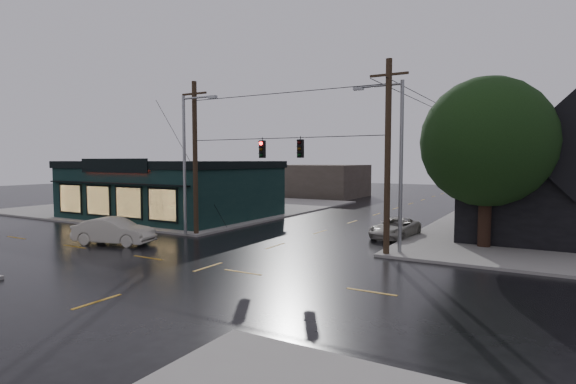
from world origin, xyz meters
The scene contains 17 objects.
ground_plane centered at (0.00, 0.00, 0.00)m, with size 160.00×160.00×0.00m, color black.
sidewalk_nw centered at (-20.00, 20.00, 0.07)m, with size 28.00×28.00×0.15m, color gray.
pizza_shop centered at (-15.00, 12.94, 2.56)m, with size 16.30×12.34×4.90m.
ne_building centered at (15.00, 17.00, 4.47)m, with size 12.60×11.60×8.75m.
corner_tree centered at (10.67, 11.19, 6.00)m, with size 7.22×7.22×9.49m.
utility_pole_nw centered at (-6.50, 6.50, 0.00)m, with size 2.00×0.32×10.15m, color black, non-canonical shape.
utility_pole_ne centered at (6.50, 6.50, 0.00)m, with size 2.00×0.32×10.15m, color black, non-canonical shape.
utility_pole_far_a centered at (6.50, 28.00, 0.00)m, with size 2.00×0.32×9.65m, color black, non-canonical shape.
utility_pole_far_b centered at (6.50, 48.00, 0.00)m, with size 2.00×0.32×9.15m, color black, non-canonical shape.
utility_pole_far_c centered at (6.50, 68.00, 0.00)m, with size 2.00×0.32×9.15m, color black, non-canonical shape.
span_signal_assembly centered at (0.10, 6.50, 5.70)m, with size 13.00×0.48×1.23m.
streetlight_nw centered at (-6.80, 5.80, 0.00)m, with size 5.40×0.30×9.15m, color gray, non-canonical shape.
streetlight_ne centered at (7.00, 7.20, 0.00)m, with size 5.40×0.30×9.15m, color gray, non-canonical shape.
bg_building_west centered at (-14.00, 40.00, 2.20)m, with size 12.00×10.00×4.40m, color #3E352D.
bg_building_east centered at (16.00, 45.00, 2.80)m, with size 14.00×12.00×5.60m, color #232328.
sedan_cream centered at (-8.64, 1.66, 0.79)m, with size 1.68×4.81×1.59m, color #B7B2A0.
suv_silver centered at (5.22, 12.29, 0.64)m, with size 2.13×4.62×1.28m, color #ADAAA0.
Camera 1 is at (13.64, -16.09, 4.98)m, focal length 28.00 mm.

